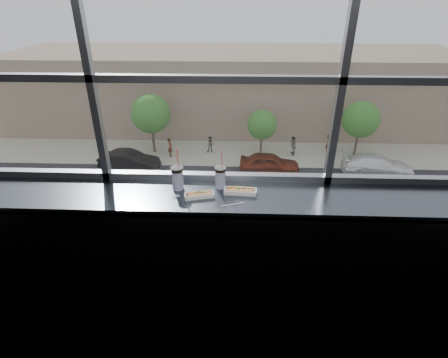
{
  "coord_description": "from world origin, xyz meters",
  "views": [
    {
      "loc": [
        0.18,
        -1.3,
        2.6
      ],
      "look_at": [
        0.08,
        1.23,
        1.25
      ],
      "focal_mm": 28.0,
      "sensor_mm": 36.0,
      "label": 1
    }
  ],
  "objects_px": {
    "soda_cup_right": "(220,176)",
    "car_near_a": "(1,209)",
    "pedestrian_d": "(329,142)",
    "hotdog_tray_left": "(199,195)",
    "car_far_b": "(270,160)",
    "tree_right": "(361,120)",
    "wrapper": "(176,196)",
    "tree_center": "(262,125)",
    "soda_cup_left": "(177,177)",
    "car_near_c": "(216,214)",
    "car_far_a": "(129,158)",
    "car_far_c": "(378,162)",
    "pedestrian_a": "(170,146)",
    "hotdog_tray_right": "(240,191)",
    "pedestrian_c": "(293,144)",
    "loose_straw": "(232,205)",
    "pedestrian_b": "(211,143)",
    "tree_left": "(151,114)"
  },
  "relations": [
    {
      "from": "hotdog_tray_left",
      "to": "loose_straw",
      "type": "relative_size",
      "value": 1.3
    },
    {
      "from": "pedestrian_a",
      "to": "soda_cup_right",
      "type": "bearing_deg",
      "value": -167.44
    },
    {
      "from": "car_far_c",
      "to": "pedestrian_c",
      "type": "xyz_separation_m",
      "value": [
        -6.57,
        3.83,
        -0.06
      ]
    },
    {
      "from": "car_far_c",
      "to": "pedestrian_c",
      "type": "height_order",
      "value": "car_far_c"
    },
    {
      "from": "pedestrian_d",
      "to": "tree_center",
      "type": "xyz_separation_m",
      "value": [
        -6.45,
        -0.58,
        1.79
      ]
    },
    {
      "from": "car_near_c",
      "to": "pedestrian_d",
      "type": "bearing_deg",
      "value": -43.55
    },
    {
      "from": "loose_straw",
      "to": "pedestrian_c",
      "type": "relative_size",
      "value": 0.09
    },
    {
      "from": "tree_right",
      "to": "pedestrian_a",
      "type": "bearing_deg",
      "value": -176.9
    },
    {
      "from": "car_near_a",
      "to": "wrapper",
      "type": "bearing_deg",
      "value": -135.44
    },
    {
      "from": "loose_straw",
      "to": "car_near_a",
      "type": "bearing_deg",
      "value": 115.55
    },
    {
      "from": "loose_straw",
      "to": "pedestrian_c",
      "type": "xyz_separation_m",
      "value": [
        5.27,
        28.27,
        -10.98
      ]
    },
    {
      "from": "hotdog_tray_right",
      "to": "tree_center",
      "type": "relative_size",
      "value": 0.07
    },
    {
      "from": "soda_cup_right",
      "to": "car_near_a",
      "type": "distance_m",
      "value": 24.96
    },
    {
      "from": "hotdog_tray_left",
      "to": "tree_right",
      "type": "relative_size",
      "value": 0.05
    },
    {
      "from": "hotdog_tray_right",
      "to": "tree_center",
      "type": "xyz_separation_m",
      "value": [
        2.25,
        28.25,
        -9.22
      ]
    },
    {
      "from": "tree_center",
      "to": "car_far_c",
      "type": "bearing_deg",
      "value": -22.78
    },
    {
      "from": "car_far_b",
      "to": "pedestrian_b",
      "type": "relative_size",
      "value": 3.57
    },
    {
      "from": "soda_cup_right",
      "to": "car_far_b",
      "type": "distance_m",
      "value": 26.7
    },
    {
      "from": "hotdog_tray_left",
      "to": "car_far_c",
      "type": "height_order",
      "value": "hotdog_tray_left"
    },
    {
      "from": "hotdog_tray_left",
      "to": "car_near_c",
      "type": "bearing_deg",
      "value": 79.36
    },
    {
      "from": "car_near_c",
      "to": "tree_right",
      "type": "relative_size",
      "value": 1.07
    },
    {
      "from": "car_near_c",
      "to": "pedestrian_d",
      "type": "relative_size",
      "value": 2.59
    },
    {
      "from": "pedestrian_b",
      "to": "car_far_b",
      "type": "bearing_deg",
      "value": -37.62
    },
    {
      "from": "loose_straw",
      "to": "car_far_b",
      "type": "xyz_separation_m",
      "value": [
        2.8,
        24.43,
        -10.91
      ]
    },
    {
      "from": "car_far_b",
      "to": "car_far_c",
      "type": "xyz_separation_m",
      "value": [
        9.04,
        0.0,
        -0.02
      ]
    },
    {
      "from": "soda_cup_left",
      "to": "car_near_c",
      "type": "bearing_deg",
      "value": 92.61
    },
    {
      "from": "car_near_c",
      "to": "tree_left",
      "type": "height_order",
      "value": "tree_left"
    },
    {
      "from": "pedestrian_a",
      "to": "tree_left",
      "type": "bearing_deg",
      "value": 61.87
    },
    {
      "from": "hotdog_tray_right",
      "to": "tree_right",
      "type": "distance_m",
      "value": 31.55
    },
    {
      "from": "car_near_c",
      "to": "pedestrian_a",
      "type": "distance_m",
      "value": 12.12
    },
    {
      "from": "wrapper",
      "to": "pedestrian_c",
      "type": "distance_m",
      "value": 30.77
    },
    {
      "from": "tree_center",
      "to": "tree_right",
      "type": "bearing_deg",
      "value": 0.0
    },
    {
      "from": "pedestrian_a",
      "to": "pedestrian_d",
      "type": "relative_size",
      "value": 0.98
    },
    {
      "from": "car_near_a",
      "to": "car_far_c",
      "type": "height_order",
      "value": "car_far_c"
    },
    {
      "from": "hotdog_tray_right",
      "to": "pedestrian_c",
      "type": "height_order",
      "value": "hotdog_tray_right"
    },
    {
      "from": "pedestrian_a",
      "to": "wrapper",
      "type": "bearing_deg",
      "value": -168.25
    },
    {
      "from": "tree_right",
      "to": "tree_center",
      "type": "bearing_deg",
      "value": -180.0
    },
    {
      "from": "pedestrian_d",
      "to": "hotdog_tray_left",
      "type": "bearing_deg",
      "value": 162.63
    },
    {
      "from": "car_far_b",
      "to": "tree_right",
      "type": "relative_size",
      "value": 1.31
    },
    {
      "from": "car_far_c",
      "to": "pedestrian_c",
      "type": "distance_m",
      "value": 7.61
    },
    {
      "from": "car_near_c",
      "to": "soda_cup_left",
      "type": "bearing_deg",
      "value": 177.47
    },
    {
      "from": "car_near_a",
      "to": "tree_right",
      "type": "height_order",
      "value": "tree_right"
    },
    {
      "from": "car_far_a",
      "to": "car_far_c",
      "type": "relative_size",
      "value": 1.0
    },
    {
      "from": "wrapper",
      "to": "car_near_c",
      "type": "distance_m",
      "value": 19.77
    },
    {
      "from": "soda_cup_left",
      "to": "pedestrian_d",
      "type": "height_order",
      "value": "soda_cup_left"
    },
    {
      "from": "tree_center",
      "to": "hotdog_tray_left",
      "type": "bearing_deg",
      "value": -95.23
    },
    {
      "from": "hotdog_tray_left",
      "to": "hotdog_tray_right",
      "type": "relative_size",
      "value": 0.92
    },
    {
      "from": "soda_cup_right",
      "to": "pedestrian_b",
      "type": "height_order",
      "value": "soda_cup_right"
    },
    {
      "from": "car_near_c",
      "to": "soda_cup_right",
      "type": "bearing_deg",
      "value": 178.76
    },
    {
      "from": "wrapper",
      "to": "car_far_b",
      "type": "relative_size",
      "value": 0.01
    }
  ]
}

